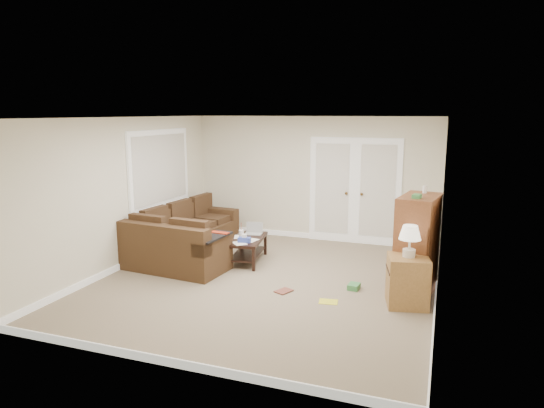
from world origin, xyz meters
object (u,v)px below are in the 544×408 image
at_px(sectional_sofa, 184,240).
at_px(tv_armoire, 417,244).
at_px(side_cabinet, 408,277).
at_px(coffee_table, 248,249).

relative_size(sectional_sofa, tv_armoire, 1.85).
relative_size(sectional_sofa, side_cabinet, 2.54).
xyz_separation_m(coffee_table, side_cabinet, (2.78, -1.08, 0.17)).
bearing_deg(tv_armoire, coffee_table, 179.95).
xyz_separation_m(tv_armoire, side_cabinet, (-0.08, -0.59, -0.32)).
height_order(sectional_sofa, tv_armoire, tv_armoire).
bearing_deg(side_cabinet, sectional_sofa, 154.74).
height_order(coffee_table, tv_armoire, tv_armoire).
xyz_separation_m(sectional_sofa, tv_armoire, (4.04, -0.34, 0.39)).
distance_m(sectional_sofa, tv_armoire, 4.07).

